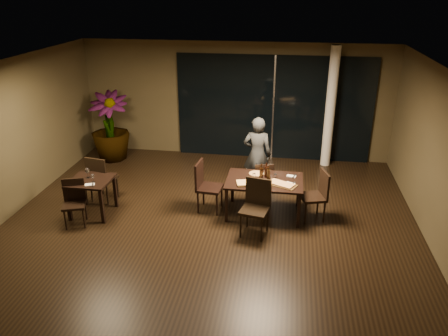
% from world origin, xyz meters
% --- Properties ---
extents(ground, '(8.00, 8.00, 0.00)m').
position_xyz_m(ground, '(0.00, 0.00, 0.00)').
color(ground, black).
rests_on(ground, ground).
extents(wall_back, '(8.00, 0.10, 3.00)m').
position_xyz_m(wall_back, '(0.00, 4.05, 1.50)').
color(wall_back, '#433A24').
rests_on(wall_back, ground).
extents(wall_front, '(8.00, 0.10, 3.00)m').
position_xyz_m(wall_front, '(0.00, -4.05, 1.50)').
color(wall_front, '#433A24').
rests_on(wall_front, ground).
extents(ceiling, '(8.00, 8.00, 0.04)m').
position_xyz_m(ceiling, '(0.00, 0.00, 3.02)').
color(ceiling, silver).
rests_on(ceiling, wall_back).
extents(window_panel, '(5.00, 0.06, 2.70)m').
position_xyz_m(window_panel, '(1.00, 3.96, 1.35)').
color(window_panel, black).
rests_on(window_panel, ground).
extents(column, '(0.24, 0.24, 3.00)m').
position_xyz_m(column, '(2.40, 3.65, 1.50)').
color(column, white).
rests_on(column, ground).
extents(main_table, '(1.50, 1.00, 0.75)m').
position_xyz_m(main_table, '(1.00, 0.80, 0.68)').
color(main_table, black).
rests_on(main_table, ground).
extents(side_table, '(0.80, 0.80, 0.75)m').
position_xyz_m(side_table, '(-2.40, 0.30, 0.62)').
color(side_table, black).
rests_on(side_table, ground).
extents(chair_main_far, '(0.47, 0.47, 0.85)m').
position_xyz_m(chair_main_far, '(0.94, 1.44, 0.48)').
color(chair_main_far, black).
rests_on(chair_main_far, ground).
extents(chair_main_near, '(0.58, 0.58, 1.05)m').
position_xyz_m(chair_main_near, '(0.90, 0.08, 0.59)').
color(chair_main_near, black).
rests_on(chair_main_near, ground).
extents(chair_main_left, '(0.53, 0.53, 1.04)m').
position_xyz_m(chair_main_left, '(-0.19, 0.81, 0.58)').
color(chair_main_left, black).
rests_on(chair_main_left, ground).
extents(chair_main_right, '(0.57, 0.57, 1.00)m').
position_xyz_m(chair_main_right, '(2.04, 0.76, 0.56)').
color(chair_main_right, black).
rests_on(chair_main_right, ground).
extents(chair_side_far, '(0.56, 0.56, 1.03)m').
position_xyz_m(chair_side_far, '(-2.44, 0.83, 0.58)').
color(chair_side_far, black).
rests_on(chair_side_far, ground).
extents(chair_side_near, '(0.53, 0.53, 0.89)m').
position_xyz_m(chair_side_near, '(-2.57, -0.10, 0.50)').
color(chair_side_near, black).
rests_on(chair_side_near, ground).
extents(diner, '(0.59, 0.41, 1.70)m').
position_xyz_m(diner, '(0.76, 1.91, 0.85)').
color(diner, '#292C2E').
rests_on(diner, ground).
extents(potted_plant, '(1.18, 1.18, 1.79)m').
position_xyz_m(potted_plant, '(-3.17, 3.21, 0.89)').
color(potted_plant, '#1A4818').
rests_on(potted_plant, ground).
extents(pizza_board_left, '(0.58, 0.41, 0.01)m').
position_xyz_m(pizza_board_left, '(0.74, 0.58, 0.76)').
color(pizza_board_left, '#452F16').
rests_on(pizza_board_left, main_table).
extents(pizza_board_right, '(0.64, 0.50, 0.01)m').
position_xyz_m(pizza_board_right, '(1.34, 0.62, 0.76)').
color(pizza_board_right, '#422D15').
rests_on(pizza_board_right, main_table).
extents(oblong_pizza_left, '(0.54, 0.36, 0.02)m').
position_xyz_m(oblong_pizza_left, '(0.74, 0.58, 0.77)').
color(oblong_pizza_left, maroon).
rests_on(oblong_pizza_left, pizza_board_left).
extents(oblong_pizza_right, '(0.51, 0.41, 0.02)m').
position_xyz_m(oblong_pizza_right, '(1.34, 0.62, 0.77)').
color(oblong_pizza_right, maroon).
rests_on(oblong_pizza_right, pizza_board_right).
extents(round_pizza, '(0.29, 0.29, 0.01)m').
position_xyz_m(round_pizza, '(0.82, 1.06, 0.76)').
color(round_pizza, red).
rests_on(round_pizza, main_table).
extents(bottle_a, '(0.07, 0.07, 0.32)m').
position_xyz_m(bottle_a, '(0.93, 0.83, 0.91)').
color(bottle_a, black).
rests_on(bottle_a, main_table).
extents(bottle_b, '(0.07, 0.07, 0.30)m').
position_xyz_m(bottle_b, '(1.08, 0.81, 0.90)').
color(bottle_b, black).
rests_on(bottle_b, main_table).
extents(bottle_c, '(0.07, 0.07, 0.31)m').
position_xyz_m(bottle_c, '(1.02, 0.94, 0.90)').
color(bottle_c, black).
rests_on(bottle_c, main_table).
extents(tumbler_left, '(0.07, 0.07, 0.08)m').
position_xyz_m(tumbler_left, '(0.78, 0.90, 0.79)').
color(tumbler_left, white).
rests_on(tumbler_left, main_table).
extents(tumbler_right, '(0.07, 0.07, 0.08)m').
position_xyz_m(tumbler_right, '(1.20, 0.92, 0.79)').
color(tumbler_right, white).
rests_on(tumbler_right, main_table).
extents(napkin_near, '(0.20, 0.16, 0.01)m').
position_xyz_m(napkin_near, '(1.50, 0.69, 0.76)').
color(napkin_near, white).
rests_on(napkin_near, main_table).
extents(napkin_far, '(0.20, 0.15, 0.01)m').
position_xyz_m(napkin_far, '(1.52, 1.05, 0.76)').
color(napkin_far, silver).
rests_on(napkin_far, main_table).
extents(wine_glass_a, '(0.09, 0.09, 0.20)m').
position_xyz_m(wine_glass_a, '(-2.48, 0.38, 0.85)').
color(wine_glass_a, white).
rests_on(wine_glass_a, side_table).
extents(wine_glass_b, '(0.07, 0.07, 0.16)m').
position_xyz_m(wine_glass_b, '(-2.29, 0.20, 0.83)').
color(wine_glass_b, white).
rests_on(wine_glass_b, side_table).
extents(side_napkin, '(0.21, 0.16, 0.01)m').
position_xyz_m(side_napkin, '(-2.30, 0.06, 0.76)').
color(side_napkin, white).
rests_on(side_napkin, side_table).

